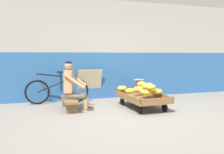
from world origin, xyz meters
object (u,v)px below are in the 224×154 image
object	(u,v)px
plastic_crate	(139,95)
weighing_scale	(139,84)
banana_cart	(142,98)
vendor_seated	(73,86)
low_bench	(69,101)
bicycle_near_left	(57,90)
sign_board	(89,84)

from	to	relation	value
plastic_crate	weighing_scale	xyz separation A→B (m)	(0.00, -0.00, 0.30)
banana_cart	vendor_seated	world-z (taller)	vendor_seated
banana_cart	weighing_scale	distance (m)	1.08
plastic_crate	low_bench	bearing A→B (deg)	-163.44
vendor_seated	bicycle_near_left	distance (m)	0.94
low_bench	weighing_scale	xyz separation A→B (m)	(2.07, 0.61, 0.25)
banana_cart	bicycle_near_left	world-z (taller)	bicycle_near_left
weighing_scale	sign_board	xyz separation A→B (m)	(-1.30, 0.58, -0.02)
banana_cart	sign_board	size ratio (longest dim) A/B	1.68
low_bench	bicycle_near_left	distance (m)	0.88
vendor_seated	plastic_crate	size ratio (longest dim) A/B	3.17
banana_cart	low_bench	distance (m)	1.75
banana_cart	bicycle_near_left	size ratio (longest dim) A/B	0.88
vendor_seated	sign_board	size ratio (longest dim) A/B	1.31
low_bench	bicycle_near_left	world-z (taller)	bicycle_near_left
vendor_seated	bicycle_near_left	xyz separation A→B (m)	(-0.27, 0.87, -0.21)
banana_cart	plastic_crate	xyz separation A→B (m)	(0.36, 1.00, -0.09)
plastic_crate	bicycle_near_left	world-z (taller)	bicycle_near_left
plastic_crate	vendor_seated	bearing A→B (deg)	-162.06
plastic_crate	bicycle_near_left	bearing A→B (deg)	174.20
vendor_seated	sign_board	distance (m)	1.40
weighing_scale	banana_cart	bearing A→B (deg)	-109.99
plastic_crate	sign_board	distance (m)	1.45
bicycle_near_left	banana_cart	bearing A→B (deg)	-33.00
vendor_seated	weighing_scale	xyz separation A→B (m)	(1.98, 0.64, -0.11)
low_bench	plastic_crate	size ratio (longest dim) A/B	3.08
banana_cart	plastic_crate	distance (m)	1.07
banana_cart	vendor_seated	distance (m)	1.69
low_bench	bicycle_near_left	bearing A→B (deg)	102.73
sign_board	low_bench	bearing A→B (deg)	-122.67
sign_board	banana_cart	bearing A→B (deg)	-59.24
sign_board	weighing_scale	bearing A→B (deg)	-23.95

